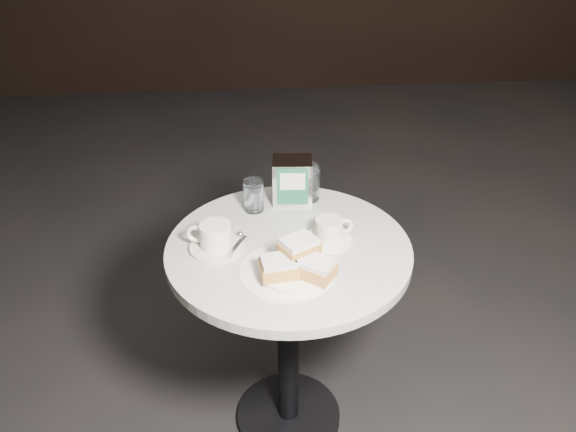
# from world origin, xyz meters

# --- Properties ---
(ground) EXTENTS (7.00, 7.00, 0.00)m
(ground) POSITION_xyz_m (0.00, 0.00, 0.00)
(ground) COLOR black
(ground) RESTS_ON ground
(cafe_table) EXTENTS (0.70, 0.70, 0.74)m
(cafe_table) POSITION_xyz_m (0.00, 0.00, 0.55)
(cafe_table) COLOR black
(cafe_table) RESTS_ON ground
(sugar_spill) EXTENTS (0.28, 0.28, 0.00)m
(sugar_spill) POSITION_xyz_m (-0.01, -0.12, 0.75)
(sugar_spill) COLOR white
(sugar_spill) RESTS_ON cafe_table
(beignet_plate) EXTENTS (0.22, 0.22, 0.09)m
(beignet_plate) POSITION_xyz_m (0.01, -0.14, 0.78)
(beignet_plate) COLOR white
(beignet_plate) RESTS_ON cafe_table
(coffee_cup_left) EXTENTS (0.18, 0.18, 0.08)m
(coffee_cup_left) POSITION_xyz_m (-0.21, 0.00, 0.78)
(coffee_cup_left) COLOR silver
(coffee_cup_left) RESTS_ON cafe_table
(coffee_cup_right) EXTENTS (0.16, 0.16, 0.07)m
(coffee_cup_right) POSITION_xyz_m (0.12, 0.01, 0.78)
(coffee_cup_right) COLOR white
(coffee_cup_right) RESTS_ON cafe_table
(water_glass_left) EXTENTS (0.08, 0.08, 0.10)m
(water_glass_left) POSITION_xyz_m (-0.09, 0.20, 0.79)
(water_glass_left) COLOR white
(water_glass_left) RESTS_ON cafe_table
(water_glass_right) EXTENTS (0.09, 0.09, 0.12)m
(water_glass_right) POSITION_xyz_m (0.09, 0.26, 0.80)
(water_glass_right) COLOR white
(water_glass_right) RESTS_ON cafe_table
(napkin_dispenser) EXTENTS (0.13, 0.11, 0.14)m
(napkin_dispenser) POSITION_xyz_m (0.03, 0.25, 0.82)
(napkin_dispenser) COLOR white
(napkin_dispenser) RESTS_ON cafe_table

